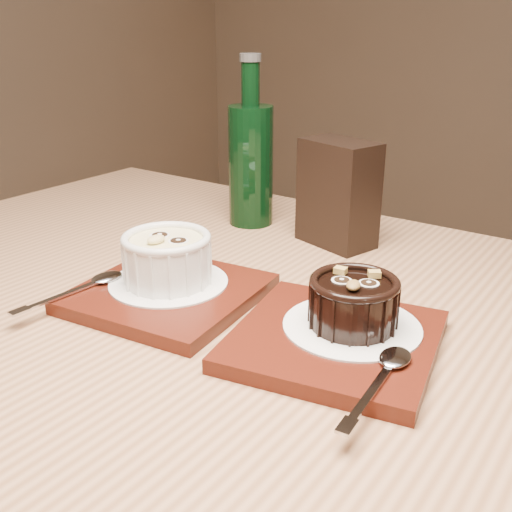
% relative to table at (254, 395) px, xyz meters
% --- Properties ---
extents(table, '(1.22, 0.83, 0.75)m').
position_rel_table_xyz_m(table, '(0.00, 0.00, 0.00)').
color(table, '#92623F').
rests_on(table, ground).
extents(tray_left, '(0.20, 0.20, 0.01)m').
position_rel_table_xyz_m(tray_left, '(-0.10, -0.01, 0.10)').
color(tray_left, '#4D170C').
rests_on(tray_left, table).
extents(doily_left, '(0.13, 0.13, 0.00)m').
position_rel_table_xyz_m(doily_left, '(-0.11, -0.00, 0.11)').
color(doily_left, white).
rests_on(doily_left, tray_left).
extents(ramekin_white, '(0.10, 0.10, 0.06)m').
position_rel_table_xyz_m(ramekin_white, '(-0.11, -0.00, 0.14)').
color(ramekin_white, white).
rests_on(ramekin_white, doily_left).
extents(spoon_left, '(0.04, 0.14, 0.01)m').
position_rel_table_xyz_m(spoon_left, '(-0.18, -0.07, 0.11)').
color(spoon_left, silver).
rests_on(spoon_left, tray_left).
extents(tray_right, '(0.21, 0.21, 0.01)m').
position_rel_table_xyz_m(tray_right, '(0.09, -0.00, 0.10)').
color(tray_right, '#4D170C').
rests_on(tray_right, table).
extents(doily_right, '(0.13, 0.13, 0.00)m').
position_rel_table_xyz_m(doily_right, '(0.10, 0.02, 0.11)').
color(doily_right, white).
rests_on(doily_right, tray_right).
extents(ramekin_dark, '(0.08, 0.08, 0.05)m').
position_rel_table_xyz_m(ramekin_dark, '(0.10, 0.02, 0.13)').
color(ramekin_dark, black).
rests_on(ramekin_dark, doily_right).
extents(spoon_right, '(0.03, 0.14, 0.01)m').
position_rel_table_xyz_m(spoon_right, '(0.16, -0.05, 0.11)').
color(spoon_right, silver).
rests_on(spoon_right, tray_right).
extents(condiment_stand, '(0.11, 0.09, 0.14)m').
position_rel_table_xyz_m(condiment_stand, '(-0.03, 0.25, 0.16)').
color(condiment_stand, black).
rests_on(condiment_stand, table).
extents(green_bottle, '(0.06, 0.06, 0.24)m').
position_rel_table_xyz_m(green_bottle, '(-0.18, 0.26, 0.18)').
color(green_bottle, black).
rests_on(green_bottle, table).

